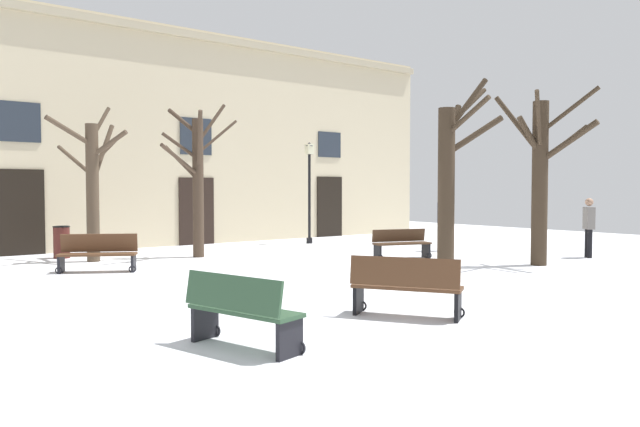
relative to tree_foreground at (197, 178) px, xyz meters
The scene contains 14 objects.
ground_plane 6.01m from the tree_foreground, 71.33° to the right, with size 33.85×33.85×0.00m, color white.
building_facade 4.49m from the tree_foreground, 64.97° to the left, with size 21.15×0.60×7.54m.
tree_foreground is the anchor object (origin of this frame).
tree_right_of_center 9.37m from the tree_foreground, 48.50° to the right, with size 1.69×2.56×4.47m.
tree_center 2.81m from the tree_foreground, 163.55° to the left, with size 2.16×2.53×4.23m.
tree_left_of_center 7.60m from the tree_foreground, 70.68° to the right, with size 1.52×1.38×4.39m.
streetlamp 5.38m from the tree_foreground, 17.04° to the left, with size 0.30×0.30×3.64m.
litter_bin 4.23m from the tree_foreground, 146.42° to the left, with size 0.47×0.47×0.91m.
bench_by_litter_bin 6.12m from the tree_foreground, 40.55° to the right, with size 1.73×0.94×0.83m.
bench_back_to_back_left 3.95m from the tree_foreground, 156.86° to the right, with size 1.79×1.30×0.90m.
bench_far_corner 10.38m from the tree_foreground, 112.64° to the right, with size 0.92×1.66×0.94m.
bench_near_center_tree 9.60m from the tree_foreground, 96.25° to the right, with size 1.33×1.68×0.95m.
person_crossing_plaza 7.73m from the tree_foreground, 24.14° to the right, with size 0.33×0.43×1.81m.
person_strolling 11.29m from the tree_foreground, 37.85° to the right, with size 0.42×0.43×1.70m.
Camera 1 is at (-9.34, -10.54, 1.97)m, focal length 33.60 mm.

